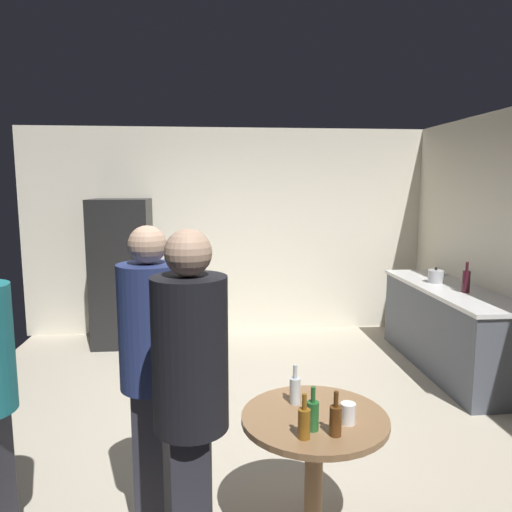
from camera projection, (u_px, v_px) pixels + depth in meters
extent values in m
cube|color=#B2A893|center=(241.00, 427.00, 4.11)|extent=(5.20, 5.20, 0.10)
cube|color=silver|center=(228.00, 232.00, 6.50)|extent=(5.32, 0.06, 2.70)
cube|color=black|center=(122.00, 272.00, 6.02)|extent=(0.70, 0.65, 1.80)
cube|color=#262628|center=(135.00, 270.00, 5.69)|extent=(0.03, 0.03, 0.60)
cube|color=#4C515B|center=(448.00, 330.00, 5.22)|extent=(0.60, 2.12, 0.86)
cube|color=silver|center=(451.00, 289.00, 5.16)|extent=(0.64, 2.16, 0.04)
cylinder|color=#B2B2B7|center=(436.00, 276.00, 5.38)|extent=(0.17, 0.17, 0.14)
sphere|color=black|center=(436.00, 269.00, 5.37)|extent=(0.04, 0.04, 0.04)
cone|color=#B2B2B7|center=(446.00, 275.00, 5.39)|extent=(0.09, 0.04, 0.06)
cylinder|color=#3F141E|center=(466.00, 282.00, 4.89)|extent=(0.08, 0.08, 0.22)
cylinder|color=#3F141E|center=(467.00, 266.00, 4.87)|extent=(0.03, 0.03, 0.09)
cylinder|color=olive|center=(313.00, 481.00, 2.71)|extent=(0.10, 0.10, 0.70)
cylinder|color=olive|center=(315.00, 418.00, 2.65)|extent=(0.80, 0.80, 0.03)
cylinder|color=#8C5919|center=(304.00, 424.00, 2.40)|extent=(0.06, 0.06, 0.15)
cylinder|color=#8C5919|center=(304.00, 402.00, 2.38)|extent=(0.02, 0.02, 0.08)
cylinder|color=#593314|center=(336.00, 421.00, 2.43)|extent=(0.06, 0.06, 0.15)
cylinder|color=#593314|center=(336.00, 399.00, 2.41)|extent=(0.02, 0.02, 0.08)
cylinder|color=#26662D|center=(313.00, 416.00, 2.48)|extent=(0.06, 0.06, 0.15)
cylinder|color=#26662D|center=(313.00, 395.00, 2.47)|extent=(0.02, 0.02, 0.08)
cylinder|color=silver|center=(295.00, 391.00, 2.78)|extent=(0.06, 0.06, 0.15)
cylinder|color=silver|center=(295.00, 372.00, 2.77)|extent=(0.02, 0.02, 0.08)
cylinder|color=white|center=(348.00, 413.00, 2.55)|extent=(0.08, 0.08, 0.11)
cube|color=#2D2D38|center=(154.00, 459.00, 2.77)|extent=(0.21, 0.25, 0.87)
cylinder|color=navy|center=(150.00, 326.00, 2.65)|extent=(0.40, 0.40, 0.69)
sphere|color=#D8AD8C|center=(147.00, 245.00, 2.59)|extent=(0.21, 0.21, 0.21)
cylinder|color=black|center=(190.00, 353.00, 2.18)|extent=(0.35, 0.35, 0.70)
sphere|color=#D8AD8C|center=(188.00, 253.00, 2.11)|extent=(0.21, 0.21, 0.21)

